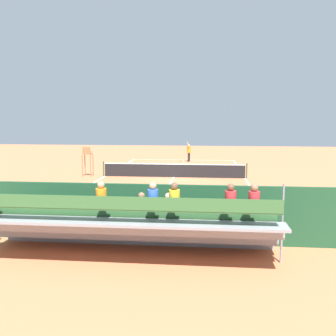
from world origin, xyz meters
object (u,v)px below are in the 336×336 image
at_px(tennis_racket, 183,161).
at_px(tennis_net, 174,170).
at_px(bleacher_stand, 130,224).
at_px(tennis_player, 189,151).
at_px(umpire_chair, 87,158).
at_px(tennis_ball_near, 183,163).
at_px(courtside_bench, 223,222).
at_px(equipment_bag, 178,232).
at_px(tennis_ball_far, 188,166).

bearing_deg(tennis_racket, tennis_net, 89.66).
distance_m(tennis_net, bleacher_stand, 15.43).
height_order(tennis_net, tennis_player, tennis_player).
xyz_separation_m(bleacher_stand, umpire_chair, (6.22, -15.15, 0.31)).
bearing_deg(umpire_chair, tennis_ball_near, -125.58).
bearing_deg(courtside_bench, tennis_ball_near, -82.69).
bearing_deg(tennis_racket, umpire_chair, 58.19).
bearing_deg(tennis_player, tennis_ball_near, 66.84).
bearing_deg(umpire_chair, tennis_player, -124.31).
height_order(equipment_bag, tennis_racket, equipment_bag).
bearing_deg(tennis_net, tennis_racket, -90.34).
xyz_separation_m(umpire_chair, equipment_bag, (-7.52, 13.13, -1.13)).
distance_m(tennis_player, tennis_ball_near, 1.59).
relative_size(bleacher_stand, courtside_bench, 5.03).
height_order(tennis_racket, tennis_ball_near, tennis_ball_near).
relative_size(tennis_player, tennis_ball_far, 29.18).
bearing_deg(tennis_ball_near, tennis_ball_far, 103.35).
distance_m(tennis_player, tennis_racket, 1.15).
xyz_separation_m(bleacher_stand, tennis_ball_far, (-0.66, -21.64, -0.97)).
distance_m(tennis_ball_near, tennis_ball_far, 2.41).
distance_m(tennis_net, umpire_chair, 6.26).
bearing_deg(equipment_bag, tennis_net, -84.37).
bearing_deg(tennis_racket, equipment_bag, 93.11).
height_order(tennis_player, tennis_ball_near, tennis_player).
bearing_deg(bleacher_stand, umpire_chair, -67.69).
bearing_deg(equipment_bag, tennis_racket, -86.89).
bearing_deg(tennis_ball_near, bleacher_stand, 89.76).
bearing_deg(bleacher_stand, tennis_net, -89.93).
distance_m(courtside_bench, tennis_ball_far, 19.62).
height_order(tennis_net, tennis_ball_near, tennis_net).
distance_m(tennis_racket, tennis_ball_far, 3.66).
xyz_separation_m(umpire_chair, courtside_bench, (-9.12, 13.01, -0.76)).
distance_m(umpire_chair, courtside_bench, 15.90).
distance_m(bleacher_stand, courtside_bench, 3.64).
distance_m(umpire_chair, equipment_bag, 15.18).
relative_size(umpire_chair, tennis_ball_far, 32.42).
distance_m(bleacher_stand, tennis_ball_far, 21.67).
xyz_separation_m(tennis_player, tennis_racket, (0.55, -0.11, -1.00)).
height_order(umpire_chair, equipment_bag, umpire_chair).
xyz_separation_m(equipment_bag, tennis_racket, (1.26, -23.22, -0.16)).
xyz_separation_m(tennis_net, equipment_bag, (-1.32, 13.40, -0.32)).
distance_m(courtside_bench, tennis_racket, 23.28).
height_order(bleacher_stand, tennis_ball_near, bleacher_stand).
height_order(bleacher_stand, equipment_bag, bleacher_stand).
relative_size(tennis_net, umpire_chair, 4.81).
bearing_deg(courtside_bench, tennis_ball_far, -83.43).
bearing_deg(tennis_racket, tennis_ball_far, 99.71).
distance_m(umpire_chair, tennis_ball_far, 9.54).
bearing_deg(tennis_net, courtside_bench, 102.41).
xyz_separation_m(tennis_racket, tennis_ball_near, (-0.06, 1.26, 0.02)).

